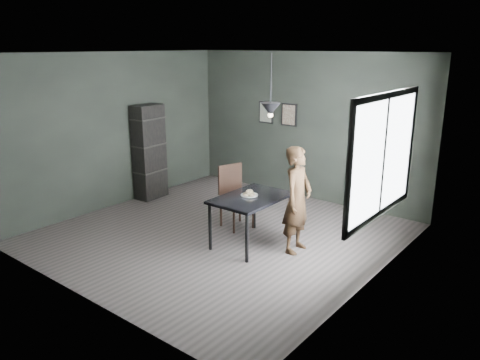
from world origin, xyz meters
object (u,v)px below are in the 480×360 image
Objects in this scene: woman at (297,200)px; wood_chair at (234,192)px; shelf_unit at (149,152)px; pendant_lamp at (270,109)px; white_plate at (249,196)px; cafe_table at (251,202)px.

woman is 1.51× the size of wood_chair.
shelf_unit reaches higher than wood_chair.
shelf_unit is at bearing 79.20° from woman.
wood_chair is 1.19× the size of pendant_lamp.
wood_chair is (-0.64, 0.41, -0.17)m from white_plate.
wood_chair is at bearing -8.57° from shelf_unit.
pendant_lamp reaches higher than wood_chair.
cafe_table is 1.41m from pendant_lamp.
cafe_table is at bearing 103.46° from woman.
woman is 3.60m from shelf_unit.
woman is 1.80× the size of pendant_lamp.
cafe_table is 0.09m from white_plate.
white_plate is 0.15× the size of woman.
woman is at bearing 8.17° from wood_chair.
pendant_lamp is at bearing 101.40° from woman.
cafe_table is at bearing -15.75° from shelf_unit.
wood_chair is 1.76m from pendant_lamp.
wood_chair is at bearing 160.86° from pendant_lamp.
pendant_lamp reaches higher than cafe_table.
woman is at bearing 16.47° from pendant_lamp.
white_plate is at bearing -15.75° from shelf_unit.
wood_chair reaches higher than white_plate.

